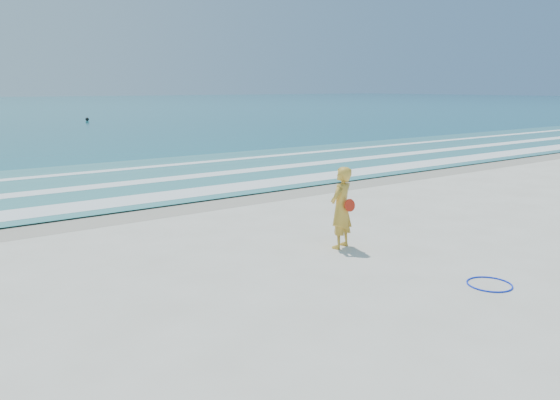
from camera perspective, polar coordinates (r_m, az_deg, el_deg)
ground at (r=8.67m, az=12.22°, el=-11.44°), size 400.00×400.00×0.00m
wet_sand at (r=15.82m, az=-12.76°, el=-0.85°), size 400.00×2.40×0.00m
shallow at (r=20.43m, az=-18.38°, el=1.77°), size 400.00×10.00×0.01m
foam_near at (r=16.99m, az=-14.52°, el=0.10°), size 400.00×1.40×0.01m
foam_mid at (r=19.68m, az=-17.66°, el=1.47°), size 400.00×0.90×0.01m
foam_far at (r=22.80m, az=-20.32°, el=2.64°), size 400.00×0.60×0.01m
hoop at (r=10.25m, az=21.05°, el=-8.22°), size 0.87×0.87×0.03m
buoy at (r=58.07m, az=-19.50°, el=7.97°), size 0.35×0.35×0.35m
woman at (r=11.58m, az=6.41°, el=-0.80°), size 0.74×0.61×1.74m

